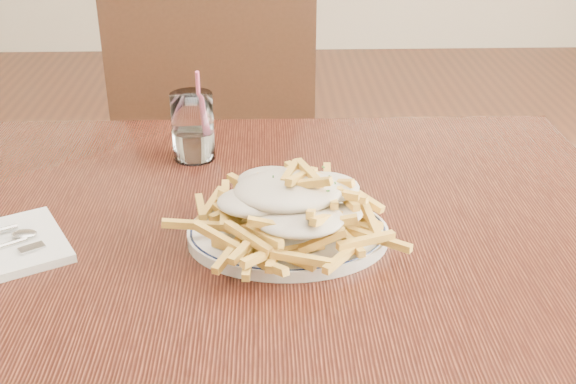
{
  "coord_description": "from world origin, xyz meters",
  "views": [
    {
      "loc": [
        0.08,
        -0.84,
        1.23
      ],
      "look_at": [
        0.11,
        -0.03,
        0.82
      ],
      "focal_mm": 45.0,
      "sensor_mm": 36.0,
      "label": 1
    }
  ],
  "objects_px": {
    "fries_plate": "(288,234)",
    "loaded_fries": "(288,200)",
    "table": "(208,277)",
    "chair_far": "(220,143)",
    "water_glass": "(193,131)"
  },
  "relations": [
    {
      "from": "fries_plate",
      "to": "loaded_fries",
      "type": "relative_size",
      "value": 1.12
    },
    {
      "from": "table",
      "to": "fries_plate",
      "type": "bearing_deg",
      "value": -17.08
    },
    {
      "from": "chair_far",
      "to": "loaded_fries",
      "type": "distance_m",
      "value": 0.85
    },
    {
      "from": "table",
      "to": "water_glass",
      "type": "height_order",
      "value": "water_glass"
    },
    {
      "from": "loaded_fries",
      "to": "table",
      "type": "bearing_deg",
      "value": 162.92
    },
    {
      "from": "table",
      "to": "loaded_fries",
      "type": "distance_m",
      "value": 0.18
    },
    {
      "from": "table",
      "to": "fries_plate",
      "type": "distance_m",
      "value": 0.14
    },
    {
      "from": "water_glass",
      "to": "chair_far",
      "type": "bearing_deg",
      "value": 89.51
    },
    {
      "from": "loaded_fries",
      "to": "water_glass",
      "type": "xyz_separation_m",
      "value": [
        -0.14,
        0.26,
        -0.01
      ]
    },
    {
      "from": "chair_far",
      "to": "fries_plate",
      "type": "relative_size",
      "value": 3.06
    },
    {
      "from": "table",
      "to": "chair_far",
      "type": "distance_m",
      "value": 0.77
    },
    {
      "from": "fries_plate",
      "to": "water_glass",
      "type": "bearing_deg",
      "value": 118.4
    },
    {
      "from": "table",
      "to": "chair_far",
      "type": "relative_size",
      "value": 1.24
    },
    {
      "from": "fries_plate",
      "to": "water_glass",
      "type": "relative_size",
      "value": 2.14
    },
    {
      "from": "fries_plate",
      "to": "water_glass",
      "type": "xyz_separation_m",
      "value": [
        -0.14,
        0.26,
        0.04
      ]
    }
  ]
}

